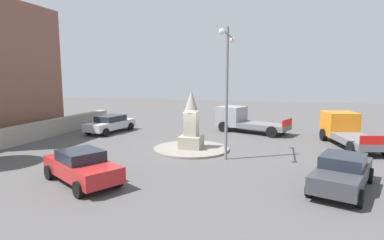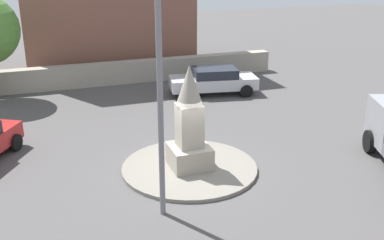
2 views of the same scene
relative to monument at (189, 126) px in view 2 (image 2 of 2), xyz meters
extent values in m
plane|color=#4F4C4C|center=(0.00, 0.00, -1.60)|extent=(80.00, 80.00, 0.00)
cylinder|color=gray|center=(0.00, 0.00, -1.54)|extent=(4.65, 4.65, 0.12)
cube|color=#9E9687|center=(0.00, 0.00, -1.10)|extent=(1.33, 1.33, 0.75)
cube|color=#9E9687|center=(0.00, 0.00, 0.02)|extent=(0.80, 0.80, 1.48)
cone|color=#9E9687|center=(0.00, 0.00, 1.42)|extent=(0.88, 0.88, 1.33)
cylinder|color=slate|center=(1.65, 2.42, 1.92)|extent=(0.16, 0.16, 7.04)
cube|color=#B7BABF|center=(-4.06, -7.97, -0.98)|extent=(4.68, 2.44, 0.59)
cube|color=#1E232D|center=(-4.13, -7.96, -0.46)|extent=(2.44, 1.92, 0.47)
cylinder|color=black|center=(-2.38, -7.39, -1.28)|extent=(0.67, 0.33, 0.64)
cylinder|color=black|center=(-2.67, -9.07, -1.28)|extent=(0.67, 0.33, 0.64)
cylinder|color=black|center=(-5.45, -6.86, -1.28)|extent=(0.67, 0.33, 0.64)
cylinder|color=black|center=(-5.74, -8.54, -1.28)|extent=(0.67, 0.33, 0.64)
cylinder|color=black|center=(5.63, -3.69, -1.28)|extent=(0.51, 0.66, 0.64)
cylinder|color=black|center=(-6.81, 0.84, -1.18)|extent=(0.56, 0.88, 0.84)
cube|color=#9E9687|center=(-0.02, -11.60, -0.99)|extent=(18.00, 0.72, 1.22)
camera|label=1|loc=(18.08, 5.09, 2.88)|focal=29.05mm
camera|label=2|loc=(4.73, 13.68, 5.58)|focal=43.62mm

